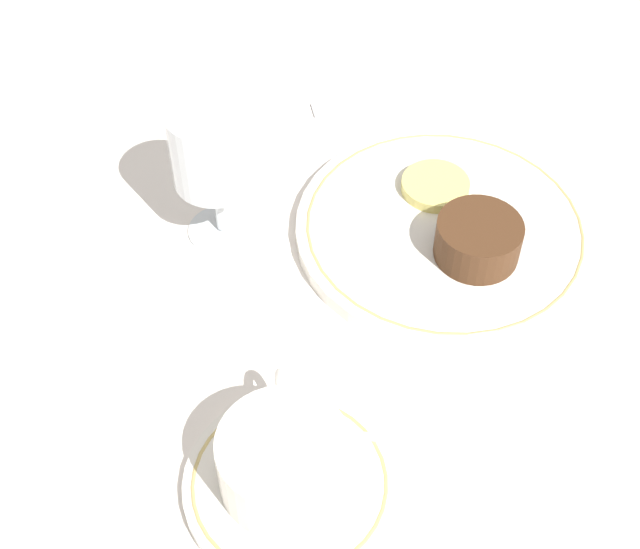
# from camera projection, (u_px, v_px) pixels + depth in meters

# --- Properties ---
(ground_plane) EXTENTS (3.00, 3.00, 0.00)m
(ground_plane) POSITION_uv_depth(u_px,v_px,m) (381.00, 229.00, 0.81)
(ground_plane) COLOR white
(dinner_plate) EXTENTS (0.26, 0.26, 0.01)m
(dinner_plate) POSITION_uv_depth(u_px,v_px,m) (443.00, 229.00, 0.79)
(dinner_plate) COLOR white
(dinner_plate) RESTS_ON ground_plane
(saucer) EXTENTS (0.15, 0.15, 0.01)m
(saucer) POSITION_uv_depth(u_px,v_px,m) (290.00, 484.00, 0.63)
(saucer) COLOR white
(saucer) RESTS_ON ground_plane
(coffee_cup) EXTENTS (0.12, 0.09, 0.05)m
(coffee_cup) POSITION_uv_depth(u_px,v_px,m) (284.00, 460.00, 0.61)
(coffee_cup) COLOR white
(coffee_cup) RESTS_ON saucer
(spoon) EXTENTS (0.04, 0.11, 0.00)m
(spoon) POSITION_uv_depth(u_px,v_px,m) (293.00, 424.00, 0.66)
(spoon) COLOR silver
(spoon) RESTS_ON saucer
(wine_glass) EXTENTS (0.07, 0.07, 0.14)m
(wine_glass) POSITION_uv_depth(u_px,v_px,m) (213.00, 154.00, 0.74)
(wine_glass) COLOR silver
(wine_glass) RESTS_ON ground_plane
(fork) EXTENTS (0.04, 0.19, 0.01)m
(fork) POSITION_uv_depth(u_px,v_px,m) (381.00, 101.00, 0.92)
(fork) COLOR silver
(fork) RESTS_ON ground_plane
(dessert_cake) EXTENTS (0.07, 0.07, 0.04)m
(dessert_cake) POSITION_uv_depth(u_px,v_px,m) (478.00, 240.00, 0.75)
(dessert_cake) COLOR #4C2D19
(dessert_cake) RESTS_ON dinner_plate
(pineapple_slice) EXTENTS (0.06, 0.06, 0.01)m
(pineapple_slice) POSITION_uv_depth(u_px,v_px,m) (435.00, 186.00, 0.82)
(pineapple_slice) COLOR #EFE075
(pineapple_slice) RESTS_ON dinner_plate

